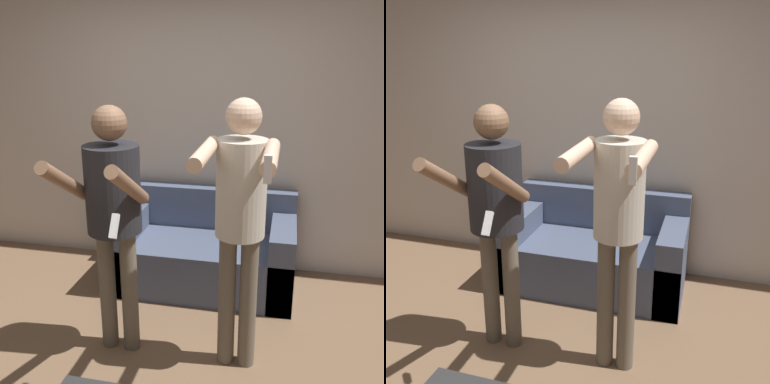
% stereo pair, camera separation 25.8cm
% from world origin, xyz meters
% --- Properties ---
extents(wall_back, '(6.40, 0.06, 2.70)m').
position_xyz_m(wall_back, '(0.00, 1.87, 1.35)').
color(wall_back, beige).
rests_on(wall_back, ground_plane).
extents(couch, '(1.52, 0.80, 0.80)m').
position_xyz_m(couch, '(0.14, 1.43, 0.28)').
color(couch, '#4C5670').
rests_on(couch, ground_plane).
extents(person_standing_left, '(0.47, 0.69, 1.67)m').
position_xyz_m(person_standing_left, '(-0.26, 0.42, 1.05)').
color(person_standing_left, '#6B6051').
rests_on(person_standing_left, ground_plane).
extents(person_standing_right, '(0.42, 0.70, 1.73)m').
position_xyz_m(person_standing_right, '(0.54, 0.41, 1.08)').
color(person_standing_right, '#6B6051').
rests_on(person_standing_right, ground_plane).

